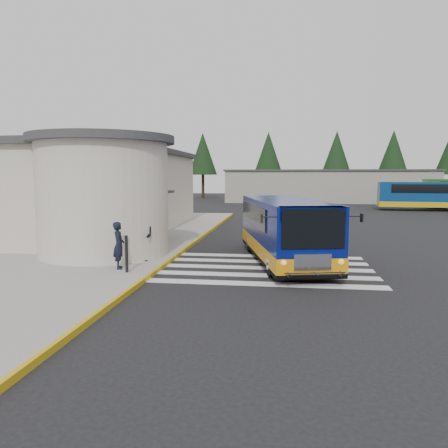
# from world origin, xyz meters

# --- Properties ---
(ground) EXTENTS (140.00, 140.00, 0.00)m
(ground) POSITION_xyz_m (0.00, 0.00, 0.00)
(ground) COLOR black
(ground) RESTS_ON ground
(sidewalk) EXTENTS (10.00, 34.00, 0.15)m
(sidewalk) POSITION_xyz_m (-9.00, 4.00, 0.07)
(sidewalk) COLOR gray
(sidewalk) RESTS_ON ground
(curb_strip) EXTENTS (0.12, 34.00, 0.16)m
(curb_strip) POSITION_xyz_m (-4.05, 4.00, 0.08)
(curb_strip) COLOR gold
(curb_strip) RESTS_ON ground
(station_building) EXTENTS (12.70, 18.70, 4.80)m
(station_building) POSITION_xyz_m (-10.84, 6.91, 2.57)
(station_building) COLOR #B6AE9A
(station_building) RESTS_ON ground
(crosswalk) EXTENTS (8.00, 5.35, 0.01)m
(crosswalk) POSITION_xyz_m (-0.50, -0.80, 0.01)
(crosswalk) COLOR silver
(crosswalk) RESTS_ON ground
(depot_building) EXTENTS (26.40, 8.40, 4.20)m
(depot_building) POSITION_xyz_m (6.00, 42.00, 2.11)
(depot_building) COLOR gray
(depot_building) RESTS_ON ground
(tree_line) EXTENTS (58.40, 4.40, 10.00)m
(tree_line) POSITION_xyz_m (6.29, 50.00, 6.77)
(tree_line) COLOR black
(tree_line) RESTS_ON ground
(transit_bus) EXTENTS (4.34, 8.87, 2.43)m
(transit_bus) POSITION_xyz_m (0.32, 0.56, 1.16)
(transit_bus) COLOR navy
(transit_bus) RESTS_ON ground
(pedestrian_a) EXTENTS (0.60, 0.70, 1.63)m
(pedestrian_a) POSITION_xyz_m (-5.34, -2.25, 0.97)
(pedestrian_a) COLOR black
(pedestrian_a) RESTS_ON sidewalk
(pedestrian_b) EXTENTS (1.11, 1.11, 1.81)m
(pedestrian_b) POSITION_xyz_m (-4.97, -0.74, 1.06)
(pedestrian_b) COLOR black
(pedestrian_b) RESTS_ON sidewalk
(bollard) EXTENTS (0.10, 0.10, 1.24)m
(bollard) POSITION_xyz_m (-4.87, -2.78, 0.77)
(bollard) COLOR black
(bollard) RESTS_ON sidewalk
(far_bus_a) EXTENTS (9.58, 3.62, 2.41)m
(far_bus_a) POSITION_xyz_m (14.42, 28.53, 1.57)
(far_bus_a) COLOR navy
(far_bus_a) RESTS_ON ground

